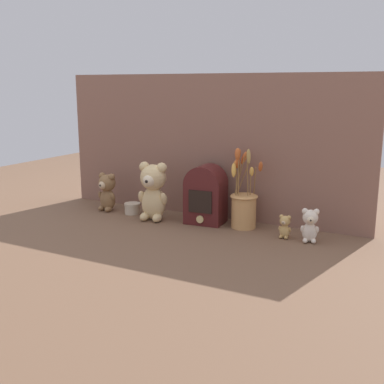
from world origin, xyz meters
The scene contains 9 objects.
ground_plane centered at (0.00, 0.00, 0.00)m, with size 4.00×4.00×0.00m, color brown.
backdrop_wall centered at (0.00, 0.17, 0.33)m, with size 1.52×0.02×0.66m.
teddy_bear_large centered at (-0.18, -0.02, 0.14)m, with size 0.15×0.14×0.27m.
teddy_bear_medium centered at (-0.47, 0.02, 0.10)m, with size 0.10×0.10×0.19m.
teddy_bear_small centered at (0.54, 0.00, 0.07)m, with size 0.08×0.07×0.14m.
teddy_bear_tiny centered at (0.44, 0.00, 0.05)m, with size 0.05×0.05×0.10m.
flower_vase centered at (0.23, 0.06, 0.10)m, with size 0.14×0.14×0.35m.
vintage_radio centered at (0.05, 0.05, 0.13)m, with size 0.18×0.14×0.26m.
decorative_tin_tall centered at (-0.33, 0.02, 0.03)m, with size 0.08×0.08×0.05m.
Camera 1 is at (0.98, -1.83, 0.61)m, focal length 45.00 mm.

